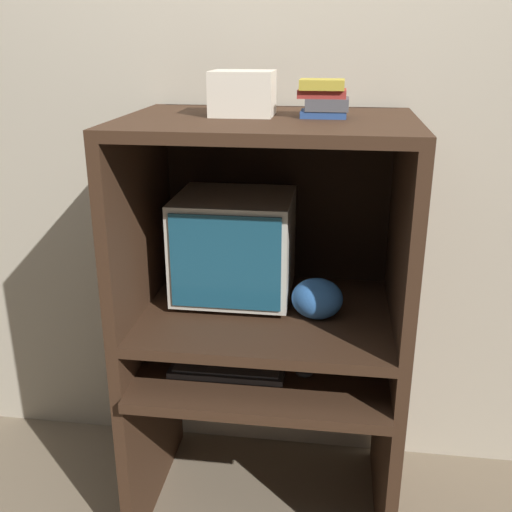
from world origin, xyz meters
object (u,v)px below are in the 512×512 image
Objects in this scene: keyboard at (227,370)px; snack_bag at (317,299)px; crt_monitor at (234,246)px; storage_box at (243,93)px; book_stack at (324,99)px; mouse at (304,373)px.

keyboard is 0.39m from snack_bag.
snack_bag is (0.30, -0.13, -0.13)m from crt_monitor.
keyboard is at bearing -100.32° from storage_box.
keyboard is 2.49× the size of book_stack.
storage_box is (-0.26, 0.08, 0.65)m from snack_bag.
book_stack reaches higher than mouse.
storage_box reaches higher than book_stack.
mouse is (0.26, 0.01, 0.00)m from keyboard.
book_stack reaches higher than keyboard.
keyboard is 2.26× the size of snack_bag.
storage_box reaches higher than mouse.
crt_monitor is 0.60m from book_stack.
crt_monitor is 0.43m from keyboard.
crt_monitor is 0.53m from storage_box.
keyboard is (0.01, -0.23, -0.36)m from crt_monitor.
keyboard is 0.26m from mouse.
storage_box is (-0.23, 0.16, 0.89)m from mouse.
keyboard is at bearing -150.35° from book_stack.
snack_bag is at bearing -16.50° from storage_box.
crt_monitor is 2.35× the size of snack_bag.
book_stack is at bearing 94.04° from snack_bag.
mouse is at bearing 2.83° from keyboard.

